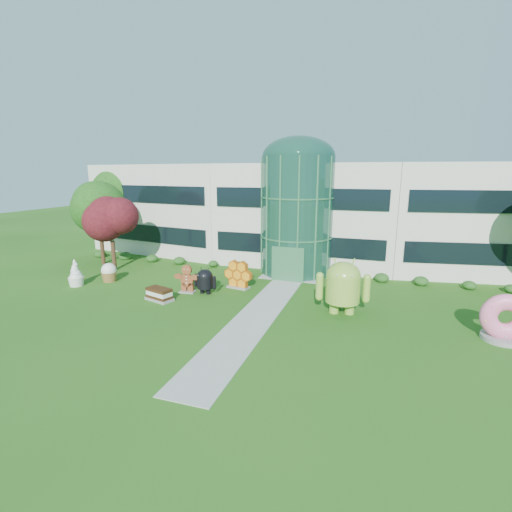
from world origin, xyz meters
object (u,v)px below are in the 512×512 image
(gingerbread, at_px, (187,278))
(android_green, at_px, (343,283))
(donut, at_px, (505,317))
(android_black, at_px, (205,279))

(gingerbread, bearing_deg, android_green, -8.84)
(donut, xyz_separation_m, gingerbread, (-19.39, 1.83, -0.25))
(android_green, relative_size, donut, 1.50)
(android_black, height_order, donut, donut)
(android_green, xyz_separation_m, donut, (8.31, -1.19, -0.64))
(donut, relative_size, gingerbread, 1.15)
(android_black, height_order, gingerbread, android_black)
(android_green, distance_m, donut, 8.42)
(donut, bearing_deg, android_black, 172.12)
(android_green, height_order, gingerbread, android_green)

